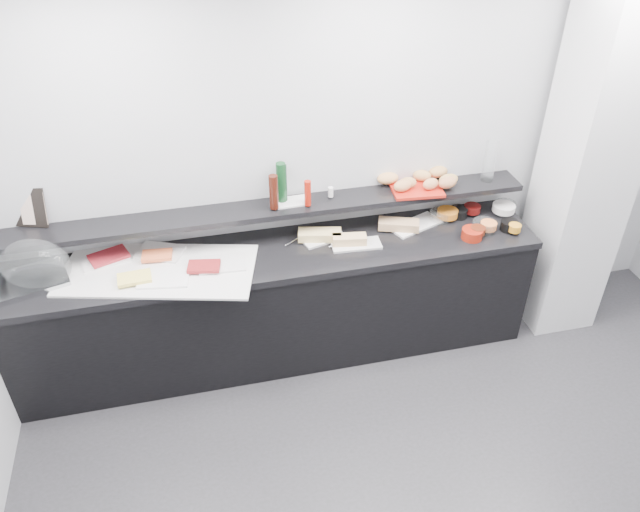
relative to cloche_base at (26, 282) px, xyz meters
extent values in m
cube|color=#B3B6BB|center=(2.27, 0.29, 0.43)|extent=(5.00, 0.02, 2.70)
plane|color=white|center=(2.27, -1.71, 1.78)|extent=(5.00, 5.00, 0.00)
cube|color=silver|center=(3.77, -0.06, 0.43)|extent=(0.50, 0.50, 2.70)
cube|color=black|center=(1.57, -0.01, -0.50)|extent=(3.60, 0.60, 0.85)
cube|color=black|center=(1.57, -0.01, -0.05)|extent=(3.62, 0.62, 0.05)
cube|color=black|center=(1.57, 0.17, 0.21)|extent=(3.60, 0.25, 0.04)
cube|color=#AAADB1|center=(0.00, 0.00, 0.00)|extent=(0.55, 0.44, 0.04)
ellipsoid|color=white|center=(0.08, 0.02, 0.11)|extent=(0.51, 0.41, 0.34)
cube|color=silver|center=(0.80, -0.04, -0.01)|extent=(1.33, 0.87, 0.01)
cube|color=white|center=(0.47, 0.15, 0.00)|extent=(0.34, 0.26, 0.01)
cube|color=maroon|center=(0.49, 0.14, 0.02)|extent=(0.28, 0.23, 0.02)
cube|color=silver|center=(0.82, 0.14, 0.00)|extent=(0.36, 0.31, 0.01)
cube|color=orange|center=(0.80, 0.08, 0.02)|extent=(0.20, 0.14, 0.02)
cube|color=white|center=(0.84, -0.16, 0.00)|extent=(0.34, 0.25, 0.01)
cube|color=#FFE763|center=(0.66, -0.14, 0.02)|extent=(0.21, 0.14, 0.02)
cube|color=white|center=(1.21, -0.09, 0.00)|extent=(0.31, 0.22, 0.01)
cube|color=maroon|center=(1.09, -0.12, 0.02)|extent=(0.22, 0.17, 0.02)
cube|color=silver|center=(1.92, 0.07, -0.01)|extent=(0.32, 0.20, 0.01)
cube|color=#E4C677|center=(1.89, 0.06, 0.02)|extent=(0.31, 0.18, 0.06)
cylinder|color=silver|center=(1.71, 0.07, 0.00)|extent=(0.14, 0.10, 0.01)
cube|color=silver|center=(2.12, -0.05, -0.01)|extent=(0.35, 0.17, 0.01)
cube|color=#DDB174|center=(2.08, -0.04, 0.02)|extent=(0.24, 0.12, 0.06)
cylinder|color=silver|center=(2.01, -0.05, 0.00)|extent=(0.16, 0.02, 0.01)
cube|color=white|center=(2.60, 0.09, -0.01)|extent=(0.42, 0.30, 0.01)
cube|color=tan|center=(2.46, 0.06, 0.02)|extent=(0.30, 0.20, 0.06)
cylinder|color=#AAACB1|center=(2.44, 0.03, 0.00)|extent=(0.16, 0.04, 0.01)
cylinder|color=white|center=(2.80, 0.12, 0.02)|extent=(0.17, 0.17, 0.07)
cylinder|color=orange|center=(2.86, 0.13, 0.03)|extent=(0.16, 0.16, 0.05)
cylinder|color=black|center=(2.95, 0.14, 0.02)|extent=(0.15, 0.15, 0.07)
cylinder|color=#510C0B|center=(3.06, 0.14, 0.03)|extent=(0.16, 0.16, 0.05)
cylinder|color=silver|center=(3.32, 0.13, 0.02)|extent=(0.17, 0.17, 0.07)
cylinder|color=white|center=(3.29, 0.10, 0.03)|extent=(0.21, 0.21, 0.05)
cylinder|color=maroon|center=(2.93, -0.15, 0.02)|extent=(0.17, 0.17, 0.07)
cylinder|color=#531C0B|center=(2.97, -0.14, 0.03)|extent=(0.11, 0.11, 0.05)
cylinder|color=silver|center=(3.05, -0.08, 0.02)|extent=(0.19, 0.19, 0.07)
cylinder|color=orange|center=(3.07, -0.09, 0.03)|extent=(0.15, 0.15, 0.05)
cylinder|color=black|center=(3.22, -0.11, 0.02)|extent=(0.15, 0.15, 0.07)
cylinder|color=orange|center=(3.24, -0.16, 0.03)|extent=(0.10, 0.10, 0.05)
cube|color=black|center=(0.06, 0.30, 0.36)|extent=(0.23, 0.14, 0.26)
cube|color=beige|center=(0.09, 0.28, 0.36)|extent=(0.17, 0.09, 0.22)
cube|color=white|center=(1.73, 0.19, 0.24)|extent=(0.23, 0.15, 0.01)
cylinder|color=black|center=(1.68, 0.22, 0.37)|extent=(0.08, 0.08, 0.26)
cylinder|color=#37120A|center=(1.60, 0.13, 0.36)|extent=(0.07, 0.07, 0.24)
cylinder|color=#103C1B|center=(1.67, 0.21, 0.38)|extent=(0.07, 0.07, 0.28)
cylinder|color=#A8190C|center=(1.82, 0.12, 0.33)|extent=(0.05, 0.05, 0.18)
cylinder|color=silver|center=(1.82, 0.16, 0.28)|extent=(0.03, 0.03, 0.07)
cylinder|color=white|center=(2.00, 0.19, 0.28)|extent=(0.04, 0.04, 0.07)
cube|color=red|center=(2.61, 0.15, 0.24)|extent=(0.37, 0.27, 0.02)
ellipsoid|color=tan|center=(2.43, 0.26, 0.29)|extent=(0.16, 0.10, 0.08)
ellipsoid|color=tan|center=(2.68, 0.25, 0.29)|extent=(0.15, 0.13, 0.08)
ellipsoid|color=#BF8849|center=(2.81, 0.27, 0.29)|extent=(0.15, 0.10, 0.08)
ellipsoid|color=#BF7E49|center=(2.50, 0.14, 0.29)|extent=(0.15, 0.12, 0.08)
ellipsoid|color=#CB814D|center=(2.70, 0.12, 0.29)|extent=(0.14, 0.11, 0.08)
ellipsoid|color=#AA6C41|center=(2.82, 0.11, 0.29)|extent=(0.15, 0.11, 0.08)
ellipsoid|color=#B47D44|center=(2.55, 0.17, 0.29)|extent=(0.13, 0.09, 0.08)
ellipsoid|color=#AF8142|center=(2.84, 0.15, 0.29)|extent=(0.16, 0.12, 0.08)
cylinder|color=white|center=(3.15, 0.18, 0.38)|extent=(0.10, 0.10, 0.30)
camera|label=1|loc=(1.09, -3.40, 2.39)|focal=35.00mm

